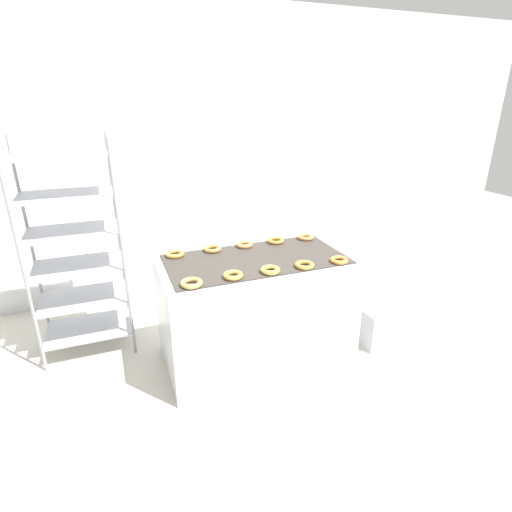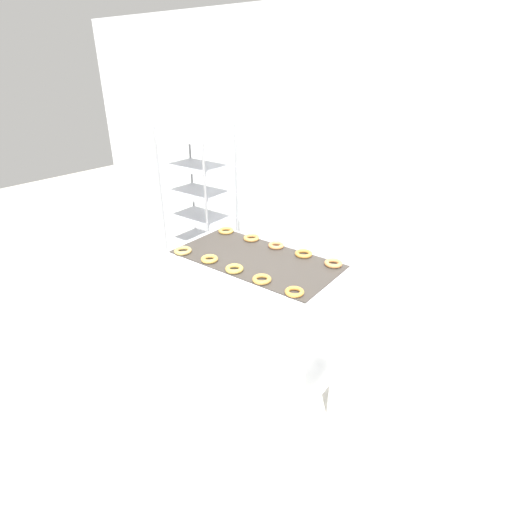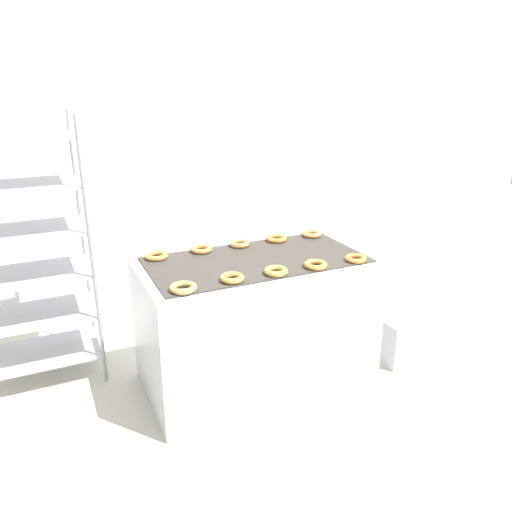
{
  "view_description": "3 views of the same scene",
  "coord_description": "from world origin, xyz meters",
  "px_view_note": "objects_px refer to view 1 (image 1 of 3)",
  "views": [
    {
      "loc": [
        -0.98,
        -1.9,
        1.94
      ],
      "look_at": [
        0.0,
        0.62,
        0.86
      ],
      "focal_mm": 28.0,
      "sensor_mm": 36.0,
      "label": 1
    },
    {
      "loc": [
        1.72,
        -1.64,
        2.23
      ],
      "look_at": [
        0.0,
        0.62,
        0.86
      ],
      "focal_mm": 28.0,
      "sensor_mm": 36.0,
      "label": 2
    },
    {
      "loc": [
        -1.19,
        -1.96,
        1.89
      ],
      "look_at": [
        0.0,
        0.62,
        0.86
      ],
      "focal_mm": 35.0,
      "sensor_mm": 36.0,
      "label": 3
    }
  ],
  "objects_px": {
    "donut_near_rightmost": "(339,260)",
    "donut_far_center": "(244,244)",
    "donut_near_leftmost": "(191,283)",
    "donut_far_right": "(275,241)",
    "baking_rack_cart": "(76,249)",
    "fryer_machine": "(256,309)",
    "donut_near_right": "(304,265)",
    "donut_near_center": "(270,270)",
    "donut_near_left": "(233,275)",
    "glaze_bin": "(379,322)",
    "donut_far_rightmost": "(306,237)",
    "donut_far_leftmost": "(175,254)",
    "donut_far_left": "(212,249)"
  },
  "relations": [
    {
      "from": "donut_near_leftmost",
      "to": "donut_near_rightmost",
      "type": "relative_size",
      "value": 1.09
    },
    {
      "from": "donut_far_right",
      "to": "donut_near_center",
      "type": "bearing_deg",
      "value": -117.22
    },
    {
      "from": "fryer_machine",
      "to": "donut_far_leftmost",
      "type": "relative_size",
      "value": 10.06
    },
    {
      "from": "donut_far_center",
      "to": "donut_far_rightmost",
      "type": "bearing_deg",
      "value": -1.34
    },
    {
      "from": "donut_far_left",
      "to": "donut_far_rightmost",
      "type": "distance_m",
      "value": 0.8
    },
    {
      "from": "donut_far_right",
      "to": "donut_near_rightmost",
      "type": "bearing_deg",
      "value": -64.72
    },
    {
      "from": "donut_far_leftmost",
      "to": "donut_near_right",
      "type": "bearing_deg",
      "value": -33.78
    },
    {
      "from": "donut_near_left",
      "to": "donut_near_right",
      "type": "distance_m",
      "value": 0.52
    },
    {
      "from": "baking_rack_cart",
      "to": "donut_far_left",
      "type": "distance_m",
      "value": 1.04
    },
    {
      "from": "donut_near_left",
      "to": "donut_far_right",
      "type": "relative_size",
      "value": 0.95
    },
    {
      "from": "donut_near_right",
      "to": "donut_far_rightmost",
      "type": "distance_m",
      "value": 0.6
    },
    {
      "from": "glaze_bin",
      "to": "donut_far_right",
      "type": "bearing_deg",
      "value": 152.09
    },
    {
      "from": "donut_near_leftmost",
      "to": "donut_far_right",
      "type": "height_order",
      "value": "same"
    },
    {
      "from": "donut_near_right",
      "to": "donut_far_leftmost",
      "type": "relative_size",
      "value": 0.97
    },
    {
      "from": "donut_far_left",
      "to": "donut_far_leftmost",
      "type": "bearing_deg",
      "value": -179.21
    },
    {
      "from": "fryer_machine",
      "to": "donut_near_rightmost",
      "type": "xyz_separation_m",
      "value": [
        0.53,
        -0.28,
        0.44
      ]
    },
    {
      "from": "baking_rack_cart",
      "to": "donut_near_left",
      "type": "bearing_deg",
      "value": -42.11
    },
    {
      "from": "donut_near_leftmost",
      "to": "donut_far_rightmost",
      "type": "distance_m",
      "value": 1.21
    },
    {
      "from": "baking_rack_cart",
      "to": "donut_near_leftmost",
      "type": "bearing_deg",
      "value": -52.24
    },
    {
      "from": "donut_near_left",
      "to": "donut_far_rightmost",
      "type": "xyz_separation_m",
      "value": [
        0.8,
        0.52,
        -0.0
      ]
    },
    {
      "from": "donut_near_left",
      "to": "donut_near_rightmost",
      "type": "xyz_separation_m",
      "value": [
        0.79,
        -0.02,
        -0.0
      ]
    },
    {
      "from": "donut_far_right",
      "to": "donut_far_rightmost",
      "type": "distance_m",
      "value": 0.27
    },
    {
      "from": "baking_rack_cart",
      "to": "donut_far_center",
      "type": "xyz_separation_m",
      "value": [
        1.24,
        -0.35,
        -0.0
      ]
    },
    {
      "from": "donut_near_rightmost",
      "to": "donut_far_left",
      "type": "height_order",
      "value": "donut_far_left"
    },
    {
      "from": "glaze_bin",
      "to": "donut_far_leftmost",
      "type": "height_order",
      "value": "donut_far_leftmost"
    },
    {
      "from": "donut_near_rightmost",
      "to": "donut_far_center",
      "type": "height_order",
      "value": "donut_far_center"
    },
    {
      "from": "donut_near_center",
      "to": "donut_near_rightmost",
      "type": "height_order",
      "value": "donut_near_center"
    },
    {
      "from": "donut_near_rightmost",
      "to": "fryer_machine",
      "type": "bearing_deg",
      "value": 152.56
    },
    {
      "from": "donut_near_left",
      "to": "donut_far_right",
      "type": "height_order",
      "value": "donut_near_left"
    },
    {
      "from": "donut_near_leftmost",
      "to": "donut_near_left",
      "type": "xyz_separation_m",
      "value": [
        0.28,
        0.02,
        0.0
      ]
    },
    {
      "from": "donut_near_left",
      "to": "donut_far_leftmost",
      "type": "height_order",
      "value": "donut_near_left"
    },
    {
      "from": "donut_near_center",
      "to": "donut_far_right",
      "type": "xyz_separation_m",
      "value": [
        0.28,
        0.54,
        -0.0
      ]
    },
    {
      "from": "glaze_bin",
      "to": "donut_near_center",
      "type": "height_order",
      "value": "donut_near_center"
    },
    {
      "from": "donut_near_center",
      "to": "baking_rack_cart",
      "type": "bearing_deg",
      "value": 144.16
    },
    {
      "from": "baking_rack_cart",
      "to": "donut_far_right",
      "type": "distance_m",
      "value": 1.55
    },
    {
      "from": "glaze_bin",
      "to": "donut_near_leftmost",
      "type": "distance_m",
      "value": 1.76
    },
    {
      "from": "donut_far_rightmost",
      "to": "fryer_machine",
      "type": "bearing_deg",
      "value": -154.44
    },
    {
      "from": "fryer_machine",
      "to": "donut_near_right",
      "type": "bearing_deg",
      "value": -46.49
    },
    {
      "from": "fryer_machine",
      "to": "donut_near_left",
      "type": "height_order",
      "value": "donut_near_left"
    },
    {
      "from": "baking_rack_cart",
      "to": "donut_near_left",
      "type": "relative_size",
      "value": 12.7
    },
    {
      "from": "baking_rack_cart",
      "to": "donut_near_leftmost",
      "type": "xyz_separation_m",
      "value": [
        0.7,
        -0.9,
        -0.0
      ]
    },
    {
      "from": "donut_far_leftmost",
      "to": "donut_far_right",
      "type": "distance_m",
      "value": 0.82
    },
    {
      "from": "glaze_bin",
      "to": "donut_far_right",
      "type": "xyz_separation_m",
      "value": [
        -0.79,
        0.42,
        0.7
      ]
    },
    {
      "from": "donut_far_left",
      "to": "donut_far_right",
      "type": "xyz_separation_m",
      "value": [
        0.53,
        0.0,
        -0.0
      ]
    },
    {
      "from": "glaze_bin",
      "to": "donut_near_rightmost",
      "type": "height_order",
      "value": "donut_near_rightmost"
    },
    {
      "from": "fryer_machine",
      "to": "donut_far_center",
      "type": "bearing_deg",
      "value": 88.92
    },
    {
      "from": "donut_near_leftmost",
      "to": "donut_near_rightmost",
      "type": "height_order",
      "value": "donut_near_leftmost"
    },
    {
      "from": "fryer_machine",
      "to": "donut_far_left",
      "type": "relative_size",
      "value": 10.14
    },
    {
      "from": "fryer_machine",
      "to": "donut_near_center",
      "type": "xyz_separation_m",
      "value": [
        -0.0,
        -0.27,
        0.44
      ]
    },
    {
      "from": "baking_rack_cart",
      "to": "donut_far_rightmost",
      "type": "xyz_separation_m",
      "value": [
        1.78,
        -0.37,
        -0.0
      ]
    }
  ]
}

